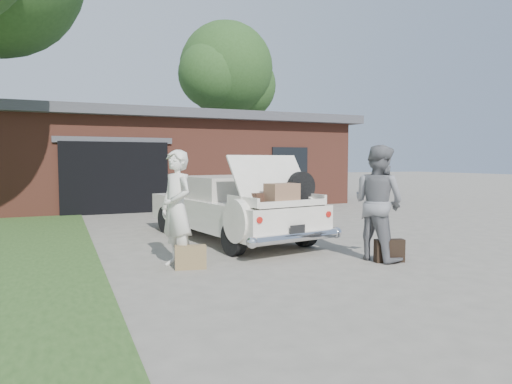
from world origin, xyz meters
name	(u,v)px	position (x,y,z in m)	size (l,w,h in m)	color
ground	(271,263)	(0.00, 0.00, 0.00)	(90.00, 90.00, 0.00)	gray
house	(170,159)	(0.98, 11.47, 1.67)	(12.80, 7.80, 3.30)	brown
tree_right	(228,74)	(5.12, 16.20, 6.10)	(5.56, 4.83, 8.80)	#38281E
sedan	(231,207)	(0.18, 2.33, 0.67)	(2.51, 4.80, 1.73)	white
woman_left	(177,209)	(-1.43, 0.35, 0.90)	(0.66, 0.43, 1.80)	silver
woman_right	(378,203)	(1.73, -0.46, 0.94)	(0.92, 0.71, 1.89)	slate
suitcase_left	(191,257)	(-1.29, 0.11, 0.18)	(0.47, 0.15, 0.36)	olive
suitcase_right	(389,251)	(1.79, -0.69, 0.18)	(0.48, 0.15, 0.37)	black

